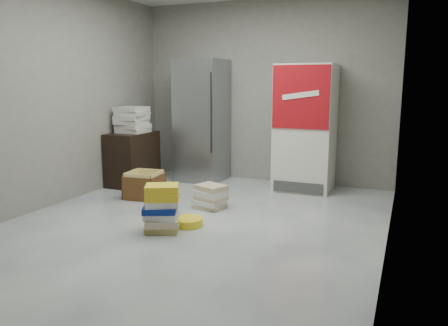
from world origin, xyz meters
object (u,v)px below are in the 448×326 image
steel_fridge (202,121)px  cardboard_box (144,187)px  coke_cooler (305,128)px  wood_shelf (133,159)px  phonebook_stack_main (162,208)px

steel_fridge → cardboard_box: steel_fridge is taller
coke_cooler → wood_shelf: coke_cooler is taller
cardboard_box → coke_cooler: bearing=29.6°
coke_cooler → cardboard_box: coke_cooler is taller
steel_fridge → phonebook_stack_main: 2.64m
wood_shelf → cardboard_box: bearing=-45.4°
wood_shelf → phonebook_stack_main: (1.54, -1.71, -0.15)m
steel_fridge → coke_cooler: steel_fridge is taller
coke_cooler → wood_shelf: bearing=-163.7°
cardboard_box → steel_fridge: bearing=74.5°
steel_fridge → phonebook_stack_main: steel_fridge is taller
steel_fridge → cardboard_box: (-0.23, -1.34, -0.80)m
wood_shelf → cardboard_box: size_ratio=1.64×
wood_shelf → cardboard_box: (0.60, -0.61, -0.25)m
wood_shelf → cardboard_box: wood_shelf is taller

